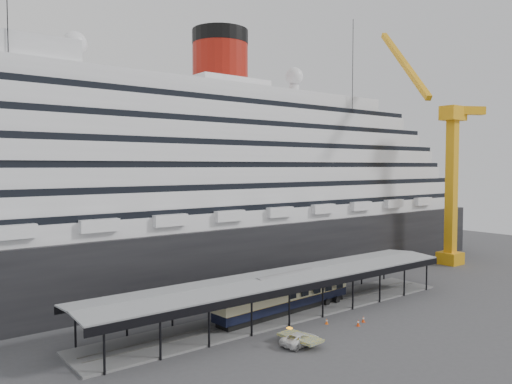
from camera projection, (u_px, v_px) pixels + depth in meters
ground at (311, 323)px, 61.84m from camera, size 200.00×200.00×0.00m
cruise_ship at (182, 173)px, 86.12m from camera, size 130.00×30.00×43.90m
platform_canopy at (285, 296)px, 65.66m from camera, size 56.00×9.18×5.30m
crane_yellow at (447, 164)px, 97.97m from camera, size 23.83×18.78×47.60m
port_truck at (300, 339)px, 54.33m from camera, size 5.01×2.62×1.35m
pullman_carriage at (285, 294)px, 65.66m from camera, size 22.49×4.62×21.93m
traffic_cone_left at (327, 321)px, 61.53m from camera, size 0.48×0.48×0.72m
traffic_cone_mid at (358, 323)px, 60.77m from camera, size 0.49×0.49×0.82m
traffic_cone_right at (363, 319)px, 62.30m from camera, size 0.51×0.51×0.78m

